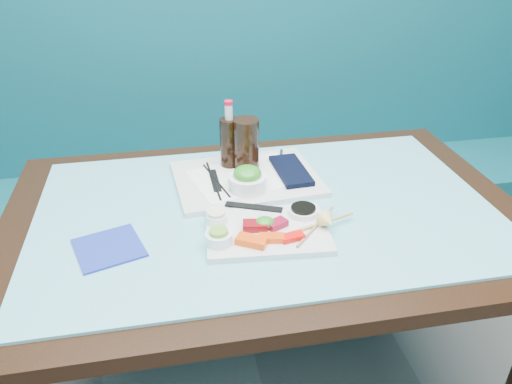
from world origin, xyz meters
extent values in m
cube|color=#0E515A|center=(0.00, 2.22, 0.23)|extent=(3.00, 0.55, 0.45)
cube|color=#0E515A|center=(0.00, 2.44, 0.70)|extent=(3.00, 0.12, 0.95)
cube|color=black|center=(0.00, 1.45, 0.73)|extent=(1.40, 0.90, 0.04)
cylinder|color=black|center=(-0.62, 1.82, 0.35)|extent=(0.06, 0.06, 0.71)
cylinder|color=black|center=(0.62, 1.82, 0.35)|extent=(0.06, 0.06, 0.71)
cube|color=#66BECD|center=(0.00, 1.45, 0.75)|extent=(1.22, 0.76, 0.01)
cube|color=silver|center=(-0.02, 1.33, 0.77)|extent=(0.32, 0.24, 0.02)
cube|color=#F84909|center=(-0.07, 1.27, 0.78)|extent=(0.08, 0.07, 0.02)
cube|color=#FF430A|center=(-0.02, 1.28, 0.78)|extent=(0.06, 0.04, 0.01)
cube|color=#FF0E0A|center=(0.03, 1.27, 0.78)|extent=(0.06, 0.04, 0.01)
cube|color=maroon|center=(-0.05, 1.33, 0.78)|extent=(0.07, 0.05, 0.02)
cube|color=maroon|center=(0.00, 1.33, 0.78)|extent=(0.06, 0.05, 0.02)
ellipsoid|color=#2A861F|center=(-0.03, 1.34, 0.79)|extent=(0.06, 0.05, 0.03)
cylinder|color=white|center=(-0.15, 1.29, 0.79)|extent=(0.07, 0.07, 0.03)
cylinder|color=#6BA635|center=(-0.15, 1.29, 0.81)|extent=(0.05, 0.05, 0.01)
cylinder|color=white|center=(-0.14, 1.38, 0.78)|extent=(0.06, 0.06, 0.02)
cylinder|color=beige|center=(-0.14, 1.38, 0.80)|extent=(0.06, 0.06, 0.01)
cylinder|color=white|center=(0.08, 1.38, 0.78)|extent=(0.10, 0.10, 0.02)
cylinder|color=black|center=(0.08, 1.38, 0.79)|extent=(0.08, 0.08, 0.01)
cone|color=#EDD770|center=(0.12, 1.30, 0.80)|extent=(0.05, 0.05, 0.05)
cube|color=black|center=(-0.04, 1.43, 0.78)|extent=(0.15, 0.08, 0.00)
cylinder|color=tan|center=(0.09, 1.31, 0.78)|extent=(0.24, 0.09, 0.01)
cylinder|color=#A2704C|center=(0.10, 1.31, 0.78)|extent=(0.14, 0.16, 0.01)
cube|color=silver|center=(-0.03, 1.61, 0.77)|extent=(0.44, 0.34, 0.02)
cube|color=white|center=(-0.03, 1.61, 0.77)|extent=(0.35, 0.29, 0.00)
cylinder|color=white|center=(-0.04, 1.53, 0.79)|extent=(0.13, 0.13, 0.04)
ellipsoid|color=#2A871F|center=(-0.04, 1.53, 0.82)|extent=(0.09, 0.09, 0.04)
cylinder|color=black|center=(-0.02, 1.66, 0.85)|extent=(0.09, 0.09, 0.16)
cube|color=black|center=(0.11, 1.61, 0.78)|extent=(0.09, 0.20, 0.02)
cylinder|color=silver|center=(0.10, 1.71, 0.78)|extent=(0.03, 0.09, 0.01)
cylinder|color=black|center=(-0.13, 1.60, 0.78)|extent=(0.02, 0.23, 0.01)
cylinder|color=black|center=(-0.12, 1.60, 0.78)|extent=(0.06, 0.21, 0.01)
cube|color=black|center=(-0.12, 1.60, 0.78)|extent=(0.02, 0.14, 0.00)
cylinder|color=black|center=(-0.06, 1.69, 0.84)|extent=(0.08, 0.08, 0.17)
cylinder|color=silver|center=(-0.06, 1.69, 0.95)|extent=(0.03, 0.03, 0.05)
cylinder|color=red|center=(-0.06, 1.69, 0.97)|extent=(0.03, 0.03, 0.01)
cube|color=navy|center=(-0.41, 1.34, 0.76)|extent=(0.19, 0.19, 0.01)
camera|label=1|loc=(-0.24, 0.33, 1.47)|focal=35.00mm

